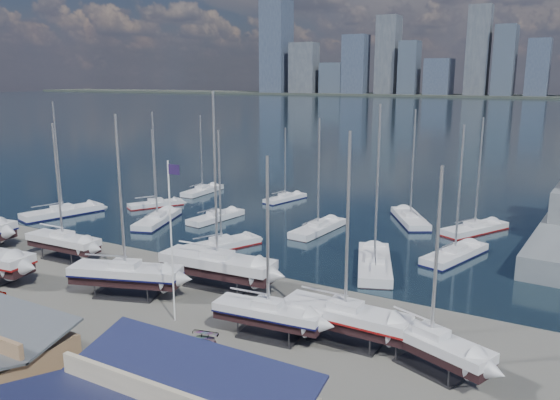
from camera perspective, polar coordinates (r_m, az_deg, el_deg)
The scene contains 26 objects.
ground at distance 50.22m, azimuth -13.95°, elevation -9.73°, with size 1400.00×1400.00×0.00m, color #605E59.
water at distance 345.48m, azimuth 24.14°, elevation 8.36°, with size 1400.00×600.00×0.40m, color #172734.
far_shore at distance 604.56m, azimuth 26.62°, elevation 9.60°, with size 1400.00×80.00×2.20m, color #2D332D.
skyline at distance 598.89m, azimuth 26.18°, elevation 13.27°, with size 639.14×43.80×107.69m.
sailboat_cradle_2 at distance 61.91m, azimuth -21.72°, elevation -4.04°, with size 8.78×2.67×14.37m.
sailboat_cradle_3 at distance 49.91m, azimuth -15.83°, elevation -7.44°, with size 10.19×5.79×15.90m.
sailboat_cradle_4 at distance 50.41m, azimuth -6.55°, elevation -6.71°, with size 11.12×3.75×17.73m.
sailboat_cradle_5 at distance 40.79m, azimuth -1.25°, elevation -11.74°, with size 8.45×3.08×13.57m.
sailboat_cradle_6 at distance 40.37m, azimuth 6.82°, elevation -11.97°, with size 9.52×2.88×15.35m.
sailboat_cradle_7 at distance 37.95m, azimuth 15.49°, elevation -14.17°, with size 8.49×5.18×13.61m.
sailboat_moored_0 at distance 82.02m, azimuth -21.76°, elevation -1.33°, with size 6.01×11.45×16.48m.
sailboat_moored_1 at distance 83.61m, azimuth -12.87°, elevation -0.48°, with size 6.02×8.11×12.07m.
sailboat_moored_2 at distance 91.94m, azimuth -8.09°, elevation 0.89°, with size 2.79×9.06×13.57m.
sailboat_moored_3 at distance 74.15m, azimuth -12.67°, elevation -2.13°, with size 5.92×10.62×15.30m.
sailboat_moored_4 at distance 74.21m, azimuth -6.70°, elevation -1.89°, with size 3.69×9.23×13.56m.
sailboat_moored_5 at distance 85.43m, azimuth 0.55°, elevation 0.11°, with size 4.02×8.30×11.97m.
sailboat_moored_6 at distance 62.01m, azimuth -6.16°, elevation -4.80°, with size 6.21×9.59×13.97m.
sailboat_moored_7 at distance 68.28m, azimuth 3.98°, elevation -3.11°, with size 3.55×10.01×14.82m.
sailboat_moored_8 at distance 74.70m, azimuth 13.42°, elevation -2.06°, with size 7.80×10.49×15.61m.
sailboat_moored_9 at distance 56.08m, azimuth 9.82°, elevation -6.79°, with size 7.00×11.77×17.18m.
sailboat_moored_10 at distance 61.18m, azimuth 17.79°, elevation -5.58°, with size 5.53×10.33×14.88m.
sailboat_moored_11 at distance 72.14m, azimuth 19.65°, elevation -2.98°, with size 7.12×10.12×14.90m.
car_b at distance 43.51m, azimuth -24.91°, elevation -13.05°, with size 1.65×4.73×1.56m, color gray.
car_c at distance 46.60m, azimuth -26.87°, elevation -11.62°, with size 2.36×5.11×1.42m, color gray.
car_d at distance 37.67m, azimuth -9.47°, elevation -16.07°, with size 2.21×5.44×1.58m, color gray.
flagpole at distance 42.44m, azimuth -11.24°, elevation -3.14°, with size 1.13×0.12×12.80m.
Camera 1 is at (32.45, -43.43, 18.74)m, focal length 35.00 mm.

